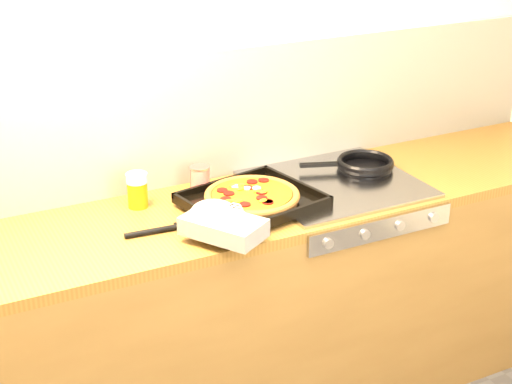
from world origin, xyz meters
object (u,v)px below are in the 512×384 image
pizza_on_tray (243,204)px  tomato_can (200,180)px  frying_pan (364,164)px  juice_glass (137,190)px

pizza_on_tray → tomato_can: (-0.05, 0.25, 0.01)m
pizza_on_tray → frying_pan: (0.60, 0.15, -0.01)m
juice_glass → pizza_on_tray: bearing=-39.3°
frying_pan → tomato_can: tomato_can is taller
juice_glass → frying_pan: bearing=-6.2°
pizza_on_tray → juice_glass: bearing=140.7°
pizza_on_tray → frying_pan: 0.62m
frying_pan → tomato_can: 0.67m
pizza_on_tray → tomato_can: bearing=101.7°
pizza_on_tray → frying_pan: pizza_on_tray is taller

